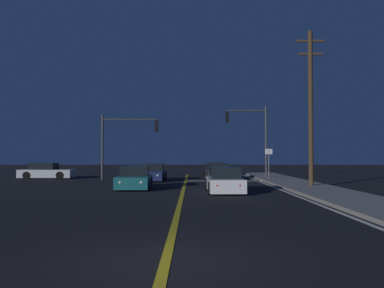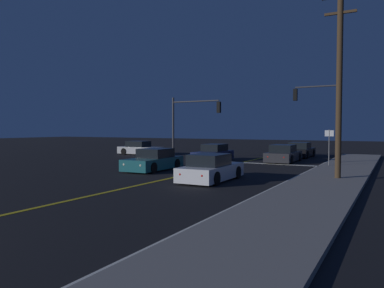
{
  "view_description": "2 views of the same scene",
  "coord_description": "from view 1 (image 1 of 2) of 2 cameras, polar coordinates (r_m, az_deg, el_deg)",
  "views": [
    {
      "loc": [
        0.5,
        -7.87,
        2.0
      ],
      "look_at": [
        0.49,
        22.96,
        2.83
      ],
      "focal_mm": 38.97,
      "sensor_mm": 36.0,
      "label": 1
    },
    {
      "loc": [
        10.29,
        -1.94,
        2.61
      ],
      "look_at": [
        0.47,
        15.82,
        1.75
      ],
      "focal_mm": 34.7,
      "sensor_mm": 36.0,
      "label": 2
    }
  ],
  "objects": [
    {
      "name": "ground_plane",
      "position": [
        8.13,
        -3.62,
        -15.77
      ],
      "size": [
        160.0,
        160.0,
        0.0
      ],
      "primitive_type": "plane",
      "color": "black"
    },
    {
      "name": "utility_pole_right",
      "position": [
        26.6,
        15.95,
        5.05
      ],
      "size": [
        1.77,
        0.29,
        9.62
      ],
      "color": "#42301E",
      "rests_on": "ground"
    },
    {
      "name": "lane_line_edge_right",
      "position": [
        21.56,
        13.86,
        -6.8
      ],
      "size": [
        0.16,
        44.14,
        0.01
      ],
      "primitive_type": "cube",
      "color": "silver",
      "rests_on": "ground"
    },
    {
      "name": "stop_bar",
      "position": [
        32.48,
        4.34,
        -5.05
      ],
      "size": [
        5.87,
        0.5,
        0.01
      ],
      "primitive_type": "cube",
      "color": "silver",
      "rests_on": "ground"
    },
    {
      "name": "car_far_approaching_silver",
      "position": [
        37.56,
        -19.31,
        -3.61
      ],
      "size": [
        4.57,
        1.95,
        1.34
      ],
      "rotation": [
        0.0,
        0.0,
        -1.6
      ],
      "color": "#B2B5BA",
      "rests_on": "ground"
    },
    {
      "name": "lane_line_center",
      "position": [
        20.95,
        -1.35,
        -6.99
      ],
      "size": [
        0.2,
        44.14,
        0.01
      ],
      "primitive_type": "cube",
      "color": "gold",
      "rests_on": "ground"
    },
    {
      "name": "car_lead_oncoming_charcoal",
      "position": [
        34.56,
        3.57,
        -3.88
      ],
      "size": [
        2.07,
        4.77,
        1.34
      ],
      "rotation": [
        0.0,
        0.0,
        0.02
      ],
      "color": "#2D2D33",
      "rests_on": "ground"
    },
    {
      "name": "traffic_signal_far_left",
      "position": [
        33.71,
        -9.27,
        1.13
      ],
      "size": [
        4.57,
        0.28,
        5.25
      ],
      "color": "#38383D",
      "rests_on": "ground"
    },
    {
      "name": "car_mid_block_black",
      "position": [
        40.05,
        3.12,
        -3.56
      ],
      "size": [
        2.02,
        4.59,
        1.34
      ],
      "rotation": [
        0.0,
        0.0,
        0.01
      ],
      "color": "black",
      "rests_on": "ground"
    },
    {
      "name": "car_side_waiting_teal",
      "position": [
        25.19,
        -7.82,
        -4.74
      ],
      "size": [
        2.07,
        4.56,
        1.34
      ],
      "rotation": [
        0.0,
        0.0,
        3.18
      ],
      "color": "#195960",
      "rests_on": "ground"
    },
    {
      "name": "sidewalk_right",
      "position": [
        22.07,
        18.56,
        -6.46
      ],
      "size": [
        3.2,
        46.74,
        0.15
      ],
      "primitive_type": "cube",
      "color": "gray",
      "rests_on": "ground"
    },
    {
      "name": "car_following_oncoming_navy",
      "position": [
        32.81,
        -5.27,
        -4.0
      ],
      "size": [
        1.88,
        4.41,
        1.34
      ],
      "rotation": [
        0.0,
        0.0,
        3.13
      ],
      "color": "navy",
      "rests_on": "ground"
    },
    {
      "name": "car_parked_curb_white",
      "position": [
        22.53,
        4.48,
        -5.14
      ],
      "size": [
        1.95,
        4.46,
        1.34
      ],
      "rotation": [
        0.0,
        0.0,
        0.02
      ],
      "color": "silver",
      "rests_on": "ground"
    },
    {
      "name": "street_sign_corner",
      "position": [
        32.37,
        10.48,
        -2.05
      ],
      "size": [
        0.56,
        0.08,
        2.52
      ],
      "color": "slate",
      "rests_on": "ground"
    },
    {
      "name": "traffic_signal_near_right",
      "position": [
        35.05,
        8.23,
        1.81
      ],
      "size": [
        3.46,
        0.28,
        6.12
      ],
      "rotation": [
        0.0,
        0.0,
        3.14
      ],
      "color": "#38383D",
      "rests_on": "ground"
    }
  ]
}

